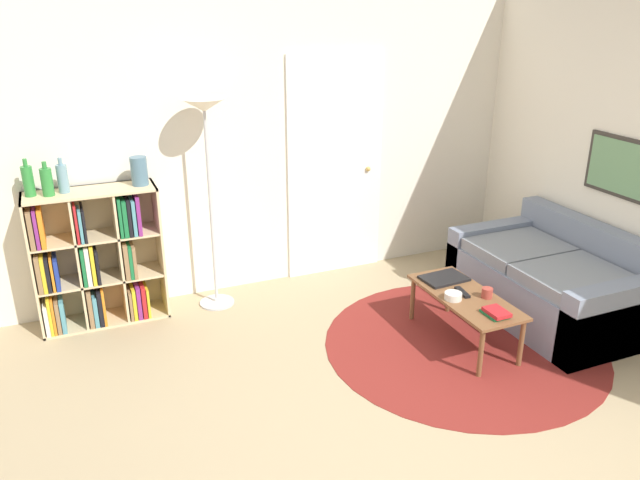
% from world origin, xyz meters
% --- Properties ---
extents(ground_plane, '(14.00, 14.00, 0.00)m').
position_xyz_m(ground_plane, '(0.00, 0.00, 0.00)').
color(ground_plane, tan).
extents(wall_back, '(7.58, 0.11, 2.60)m').
position_xyz_m(wall_back, '(0.03, 2.80, 1.29)').
color(wall_back, silver).
rests_on(wall_back, ground_plane).
extents(wall_right, '(0.08, 5.78, 2.60)m').
position_xyz_m(wall_right, '(2.32, 1.39, 1.30)').
color(wall_right, silver).
rests_on(wall_right, ground_plane).
extents(rug, '(2.07, 2.07, 0.01)m').
position_xyz_m(rug, '(0.91, 1.13, 0.00)').
color(rug, maroon).
rests_on(rug, ground_plane).
extents(bookshelf, '(0.96, 0.34, 1.08)m').
position_xyz_m(bookshelf, '(-1.54, 2.59, 0.51)').
color(bookshelf, beige).
rests_on(bookshelf, ground_plane).
extents(floor_lamp, '(0.34, 0.34, 1.72)m').
position_xyz_m(floor_lamp, '(-0.62, 2.51, 1.46)').
color(floor_lamp, '#B7B7BC').
rests_on(floor_lamp, ground_plane).
extents(couch, '(0.94, 1.52, 0.74)m').
position_xyz_m(couch, '(1.86, 1.27, 0.27)').
color(couch, gray).
rests_on(couch, ground_plane).
extents(coffee_table, '(0.42, 0.96, 0.38)m').
position_xyz_m(coffee_table, '(0.93, 1.18, 0.34)').
color(coffee_table, brown).
rests_on(coffee_table, ground_plane).
extents(laptop, '(0.36, 0.26, 0.02)m').
position_xyz_m(laptop, '(0.93, 1.47, 0.39)').
color(laptop, black).
rests_on(laptop, coffee_table).
extents(bowl, '(0.13, 0.13, 0.05)m').
position_xyz_m(bowl, '(0.80, 1.16, 0.41)').
color(bowl, silver).
rests_on(bowl, coffee_table).
extents(book_stack_on_table, '(0.14, 0.19, 0.04)m').
position_xyz_m(book_stack_on_table, '(0.93, 0.84, 0.41)').
color(book_stack_on_table, '#196B38').
rests_on(book_stack_on_table, coffee_table).
extents(cup, '(0.08, 0.08, 0.07)m').
position_xyz_m(cup, '(1.05, 1.09, 0.42)').
color(cup, '#A33D33').
rests_on(cup, coffee_table).
extents(remote, '(0.07, 0.18, 0.02)m').
position_xyz_m(remote, '(0.92, 1.21, 0.39)').
color(remote, black).
rests_on(remote, coffee_table).
extents(bottle_left, '(0.08, 0.08, 0.28)m').
position_xyz_m(bottle_left, '(-1.90, 2.61, 1.20)').
color(bottle_left, '#2D8438').
rests_on(bottle_left, bookshelf).
extents(bottle_middle, '(0.08, 0.08, 0.25)m').
position_xyz_m(bottle_middle, '(-1.78, 2.57, 1.19)').
color(bottle_middle, '#2D8438').
rests_on(bottle_middle, bookshelf).
extents(bottle_right, '(0.08, 0.08, 0.26)m').
position_xyz_m(bottle_right, '(-1.67, 2.61, 1.19)').
color(bottle_right, '#6B93A3').
rests_on(bottle_right, bookshelf).
extents(vase_on_shelf, '(0.13, 0.13, 0.22)m').
position_xyz_m(vase_on_shelf, '(-1.13, 2.59, 1.19)').
color(vase_on_shelf, slate).
rests_on(vase_on_shelf, bookshelf).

